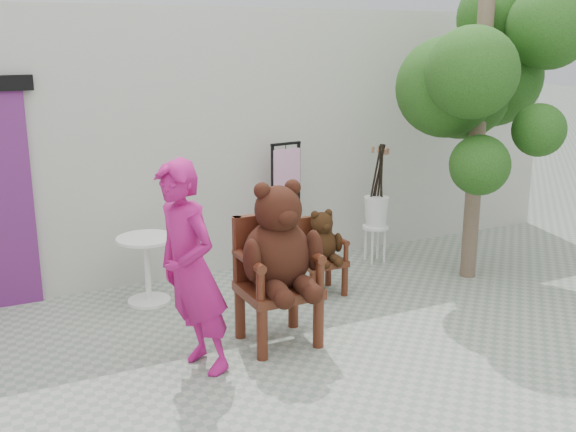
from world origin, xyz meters
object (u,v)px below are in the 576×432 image
object	(u,v)px
display_stand	(286,221)
stool_bucket	(376,211)
chair_small	(321,245)
cafe_table	(147,262)
chair_big	(278,254)
person	(191,270)
tree	(487,69)

from	to	relation	value
display_stand	stool_bucket	world-z (taller)	display_stand
chair_small	display_stand	xyz separation A→B (m)	(0.03, 0.89, 0.05)
cafe_table	stool_bucket	xyz separation A→B (m)	(2.85, 0.07, 0.20)
chair_big	person	size ratio (longest dim) A/B	0.84
chair_small	tree	world-z (taller)	tree
chair_big	stool_bucket	xyz separation A→B (m)	(2.06, 1.53, -0.19)
display_stand	chair_big	bearing A→B (deg)	-125.33
chair_big	person	distance (m)	0.89
chair_big	cafe_table	distance (m)	1.71
chair_small	display_stand	distance (m)	0.89
stool_bucket	tree	bearing A→B (deg)	-46.85
cafe_table	stool_bucket	world-z (taller)	stool_bucket
display_stand	tree	xyz separation A→B (m)	(1.90, -1.11, 1.76)
tree	chair_big	bearing A→B (deg)	-166.69
person	display_stand	world-z (taller)	person
person	cafe_table	distance (m)	1.74
cafe_table	stool_bucket	size ratio (longest dim) A/B	0.48
chair_small	tree	distance (m)	2.65
chair_big	tree	size ratio (longest dim) A/B	0.43
chair_small	person	xyz separation A→B (m)	(-1.79, -1.11, 0.35)
cafe_table	display_stand	size ratio (longest dim) A/B	0.47
person	tree	world-z (taller)	tree
chair_big	stool_bucket	distance (m)	2.57
chair_big	display_stand	size ratio (longest dim) A/B	0.98
display_stand	stool_bucket	size ratio (longest dim) A/B	1.04
stool_bucket	chair_small	bearing A→B (deg)	-150.59
display_stand	stool_bucket	bearing A→B (deg)	-20.29
stool_bucket	person	bearing A→B (deg)	-149.10
tree	stool_bucket	bearing A→B (deg)	133.15
chair_big	cafe_table	size ratio (longest dim) A/B	2.11
chair_small	tree	size ratio (longest dim) A/B	0.27
tree	chair_small	bearing A→B (deg)	173.47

